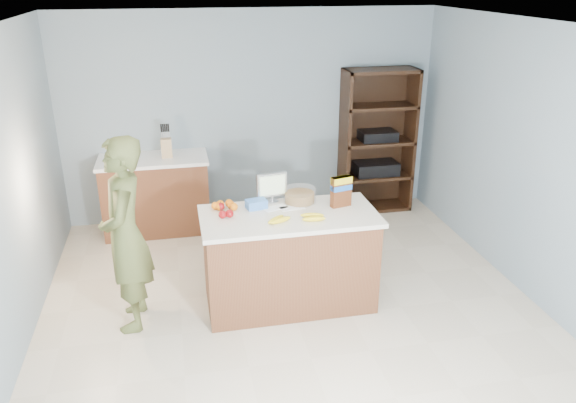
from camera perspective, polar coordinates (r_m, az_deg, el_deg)
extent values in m
cube|color=beige|center=(5.10, 0.82, -11.93)|extent=(4.50, 5.00, 0.02)
cube|color=gray|center=(6.88, -3.70, 8.62)|extent=(4.50, 0.02, 2.50)
cube|color=gray|center=(5.45, 24.70, 2.90)|extent=(0.02, 5.00, 2.50)
cube|color=white|center=(4.24, 1.01, 17.27)|extent=(4.50, 5.00, 0.02)
cube|color=brown|center=(5.13, 0.11, -6.11)|extent=(1.50, 0.70, 0.86)
cube|color=silver|center=(4.93, 0.12, -1.51)|extent=(1.56, 0.76, 0.04)
cube|color=black|center=(5.32, 0.11, -9.71)|extent=(1.46, 0.66, 0.10)
cube|color=brown|center=(6.78, -13.24, 0.57)|extent=(1.20, 0.60, 0.86)
cube|color=white|center=(6.63, -13.58, 4.18)|extent=(1.24, 0.62, 0.04)
cube|color=black|center=(7.32, 8.56, 6.42)|extent=(0.90, 0.04, 1.80)
cube|color=black|center=(7.02, 5.74, 5.88)|extent=(0.04, 0.40, 1.80)
cube|color=black|center=(7.32, 12.23, 6.16)|extent=(0.04, 0.40, 1.80)
cube|color=black|center=(7.45, 8.65, -0.48)|extent=(0.90, 0.40, 0.04)
cube|color=black|center=(7.29, 8.84, 2.64)|extent=(0.90, 0.40, 0.04)
cube|color=black|center=(7.16, 9.05, 6.03)|extent=(0.90, 0.40, 0.04)
cube|color=black|center=(7.05, 9.27, 9.54)|extent=(0.90, 0.40, 0.04)
cube|color=black|center=(6.97, 9.49, 12.99)|extent=(0.90, 0.40, 0.04)
cube|color=black|center=(7.26, 8.89, 3.38)|extent=(0.55, 0.32, 0.16)
cube|color=black|center=(7.13, 9.09, 6.65)|extent=(0.45, 0.30, 0.12)
imported|color=#525A2D|center=(4.86, -16.18, -3.31)|extent=(0.42, 0.63, 1.69)
cube|color=tan|center=(6.58, -12.24, 5.35)|extent=(0.12, 0.10, 0.22)
cylinder|color=black|center=(6.53, -12.70, 6.62)|extent=(0.02, 0.02, 0.09)
cylinder|color=black|center=(6.53, -12.53, 6.63)|extent=(0.02, 0.02, 0.09)
cylinder|color=black|center=(6.53, -12.35, 6.64)|extent=(0.02, 0.02, 0.09)
cylinder|color=black|center=(6.53, -12.17, 6.66)|extent=(0.02, 0.02, 0.09)
cylinder|color=black|center=(6.53, -12.00, 6.67)|extent=(0.02, 0.02, 0.09)
cube|color=white|center=(5.05, -1.30, -0.66)|extent=(0.25, 0.18, 0.00)
cube|color=white|center=(5.05, 0.43, -0.65)|extent=(0.23, 0.14, 0.00)
ellipsoid|color=yellow|center=(4.75, -0.75, -1.91)|extent=(0.21, 0.13, 0.05)
ellipsoid|color=yellow|center=(4.77, -1.24, -1.81)|extent=(0.19, 0.17, 0.05)
ellipsoid|color=yellow|center=(4.85, 2.48, -1.41)|extent=(0.21, 0.09, 0.05)
ellipsoid|color=yellow|center=(4.78, 2.65, -1.78)|extent=(0.21, 0.06, 0.05)
sphere|color=maroon|center=(5.02, -6.86, -0.52)|extent=(0.07, 0.07, 0.07)
sphere|color=maroon|center=(4.87, -5.96, -1.24)|extent=(0.07, 0.07, 0.07)
sphere|color=maroon|center=(4.86, -6.66, -1.32)|extent=(0.07, 0.07, 0.07)
sphere|color=orange|center=(5.02, -6.92, -0.54)|extent=(0.07, 0.07, 0.07)
sphere|color=orange|center=(5.08, -6.89, -0.27)|extent=(0.07, 0.07, 0.07)
sphere|color=orange|center=(5.01, -5.52, -0.53)|extent=(0.07, 0.07, 0.07)
sphere|color=orange|center=(5.10, -6.00, -0.16)|extent=(0.07, 0.07, 0.07)
sphere|color=orange|center=(5.05, -7.40, -0.44)|extent=(0.07, 0.07, 0.07)
sphere|color=orange|center=(5.06, -5.85, -0.31)|extent=(0.07, 0.07, 0.07)
cube|color=blue|center=(5.04, -3.23, -0.26)|extent=(0.20, 0.15, 0.08)
cylinder|color=#267219|center=(5.17, 1.20, 0.43)|extent=(0.27, 0.27, 0.09)
cylinder|color=white|center=(5.16, 1.20, 0.63)|extent=(0.30, 0.30, 0.13)
cylinder|color=silver|center=(5.18, -1.63, 0.00)|extent=(0.12, 0.12, 0.01)
cylinder|color=silver|center=(5.17, -1.63, 0.32)|extent=(0.02, 0.02, 0.05)
cube|color=silver|center=(5.12, -1.65, 1.72)|extent=(0.28, 0.07, 0.22)
cube|color=yellow|center=(5.10, -1.58, 1.64)|extent=(0.24, 0.04, 0.18)
cube|color=#592B14|center=(5.06, 5.41, 1.00)|extent=(0.20, 0.11, 0.28)
cube|color=yellow|center=(5.02, 5.46, 2.18)|extent=(0.20, 0.11, 0.06)
cube|color=blue|center=(5.05, 5.43, 1.44)|extent=(0.20, 0.11, 0.05)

